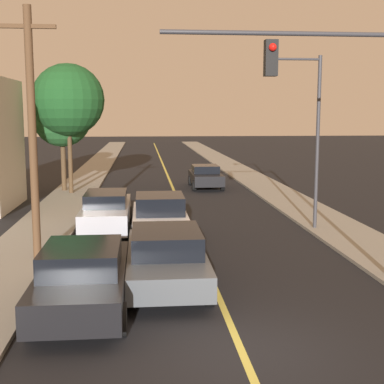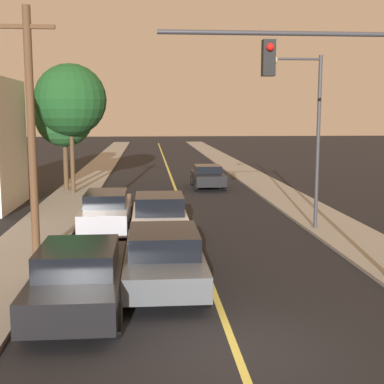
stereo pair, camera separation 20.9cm
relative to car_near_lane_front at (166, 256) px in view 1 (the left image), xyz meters
name	(u,v)px [view 1 (the left image)]	position (x,y,z in m)	size (l,w,h in m)	color
ground_plane	(241,351)	(1.25, -4.05, -0.81)	(200.00, 200.00, 0.00)	black
road_surface	(164,167)	(1.25, 31.95, -0.81)	(8.94, 80.00, 0.01)	black
sidewalk_left	(96,167)	(-4.47, 31.95, -0.75)	(2.50, 80.00, 0.12)	gray
sidewalk_right	(230,166)	(6.97, 31.95, -0.75)	(2.50, 80.00, 0.12)	gray
car_near_lane_front	(166,256)	(0.00, 0.00, 0.00)	(2.12, 5.14, 1.55)	#474C51
car_near_lane_second	(160,218)	(0.00, 4.95, 0.06)	(2.00, 4.46, 1.70)	white
car_outer_lane_front	(83,277)	(-1.97, -1.63, 0.00)	(2.04, 4.89, 1.58)	black
car_outer_lane_second	(107,211)	(-1.97, 6.61, 0.02)	(1.84, 5.09, 1.60)	#A5A8B2
car_far_oncoming	(206,176)	(3.26, 18.73, -0.09)	(1.90, 4.26, 1.38)	black
traffic_signal_mast	(343,106)	(4.64, 0.04, 3.89)	(6.33, 0.42, 6.63)	#333338
streetlamp_right	(305,117)	(5.56, 6.29, 3.58)	(2.06, 0.36, 6.54)	#333338
utility_pole_left	(32,130)	(-3.82, 2.68, 3.21)	(1.60, 0.24, 7.47)	#513823
tree_left_near	(68,100)	(-4.59, 16.59, 4.44)	(3.95, 3.95, 7.12)	#4C3823
tree_left_far	(62,118)	(-5.12, 17.63, 3.46)	(3.30, 3.30, 5.82)	#4C3823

